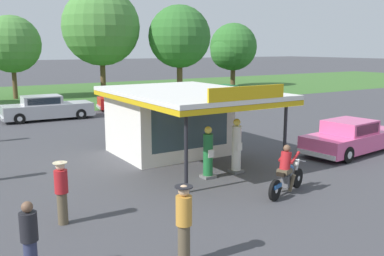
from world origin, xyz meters
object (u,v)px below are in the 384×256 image
(bystander_leaning_by_kiosk, at_px, (184,222))
(parked_car_back_row_left, at_px, (221,96))
(parked_car_back_row_centre_left, at_px, (47,109))
(gas_pump_offside, at_px, (236,148))
(motorcycle_with_rider, at_px, (286,174))
(parked_car_second_row_spare, at_px, (132,100))
(bystander_chatting_near_pumps, at_px, (62,191))
(gas_pump_nearside, at_px, (208,155))
(bystander_admiring_sedan, at_px, (29,239))
(featured_classic_sedan, at_px, (351,138))

(bystander_leaning_by_kiosk, bearing_deg, parked_car_back_row_left, 52.70)
(parked_car_back_row_centre_left, bearing_deg, gas_pump_offside, -79.24)
(motorcycle_with_rider, xyz_separation_m, parked_car_back_row_left, (10.86, 18.63, 0.02))
(parked_car_second_row_spare, xyz_separation_m, parked_car_back_row_centre_left, (-6.40, -1.39, 0.00))
(bystander_chatting_near_pumps, bearing_deg, parked_car_second_row_spare, 61.14)
(parked_car_back_row_centre_left, xyz_separation_m, bystander_chatting_near_pumps, (-3.69, -16.91, 0.19))
(motorcycle_with_rider, height_order, bystander_chatting_near_pumps, bystander_chatting_near_pumps)
(gas_pump_offside, bearing_deg, parked_car_back_row_left, 56.07)
(gas_pump_offside, xyz_separation_m, parked_car_second_row_spare, (3.44, 16.96, -0.20))
(gas_pump_nearside, height_order, bystander_admiring_sedan, gas_pump_nearside)
(motorcycle_with_rider, relative_size, bystander_admiring_sedan, 1.30)
(parked_car_second_row_spare, bearing_deg, bystander_leaning_by_kiosk, -111.37)
(parked_car_second_row_spare, relative_size, parked_car_back_row_centre_left, 0.93)
(parked_car_second_row_spare, distance_m, parked_car_back_row_centre_left, 6.55)
(gas_pump_offside, bearing_deg, bystander_leaning_by_kiosk, -136.64)
(motorcycle_with_rider, bearing_deg, parked_car_second_row_spare, 79.69)
(parked_car_back_row_left, distance_m, bystander_leaning_by_kiosk, 26.06)
(gas_pump_nearside, xyz_separation_m, featured_classic_sedan, (7.34, -0.20, -0.18))
(gas_pump_nearside, height_order, motorcycle_with_rider, gas_pump_nearside)
(featured_classic_sedan, distance_m, parked_car_second_row_spare, 17.37)
(parked_car_back_row_centre_left, height_order, bystander_admiring_sedan, bystander_admiring_sedan)
(gas_pump_nearside, xyz_separation_m, parked_car_back_row_centre_left, (-1.72, 15.57, -0.12))
(parked_car_back_row_centre_left, bearing_deg, featured_classic_sedan, -60.13)
(gas_pump_offside, xyz_separation_m, parked_car_back_row_centre_left, (-2.96, 15.57, -0.20))
(gas_pump_offside, xyz_separation_m, bystander_admiring_sedan, (-7.92, -3.73, -0.07))
(gas_pump_nearside, height_order, bystander_chatting_near_pumps, gas_pump_nearside)
(parked_car_back_row_left, bearing_deg, motorcycle_with_rider, -120.23)
(gas_pump_offside, relative_size, bystander_chatting_near_pumps, 1.19)
(motorcycle_with_rider, distance_m, featured_classic_sedan, 6.71)
(featured_classic_sedan, relative_size, bystander_leaning_by_kiosk, 3.09)
(parked_car_second_row_spare, bearing_deg, featured_classic_sedan, -81.20)
(gas_pump_nearside, bearing_deg, motorcycle_with_rider, -67.63)
(featured_classic_sedan, xyz_separation_m, parked_car_second_row_spare, (-2.66, 17.17, 0.06))
(featured_classic_sedan, bearing_deg, parked_car_back_row_centre_left, 119.87)
(parked_car_back_row_centre_left, height_order, bystander_chatting_near_pumps, bystander_chatting_near_pumps)
(parked_car_back_row_left, height_order, bystander_leaning_by_kiosk, bystander_leaning_by_kiosk)
(gas_pump_offside, bearing_deg, parked_car_second_row_spare, 78.53)
(parked_car_back_row_left, bearing_deg, gas_pump_offside, -123.93)
(parked_car_back_row_centre_left, bearing_deg, bystander_admiring_sedan, -104.41)
(motorcycle_with_rider, bearing_deg, bystander_admiring_sedan, -172.37)
(gas_pump_offside, distance_m, parked_car_second_row_spare, 17.31)
(gas_pump_offside, xyz_separation_m, bystander_leaning_by_kiosk, (-5.07, -4.79, 0.03))
(featured_classic_sedan, relative_size, parked_car_back_row_centre_left, 0.95)
(motorcycle_with_rider, distance_m, bystander_chatting_near_pumps, 6.66)
(motorcycle_with_rider, distance_m, bystander_admiring_sedan, 7.86)
(parked_car_back_row_centre_left, relative_size, bystander_admiring_sedan, 3.51)
(gas_pump_offside, height_order, motorcycle_with_rider, gas_pump_offside)
(bystander_chatting_near_pumps, xyz_separation_m, bystander_leaning_by_kiosk, (1.58, -3.45, 0.04))
(parked_car_second_row_spare, relative_size, bystander_leaning_by_kiosk, 3.02)
(gas_pump_nearside, relative_size, parked_car_second_row_spare, 0.35)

